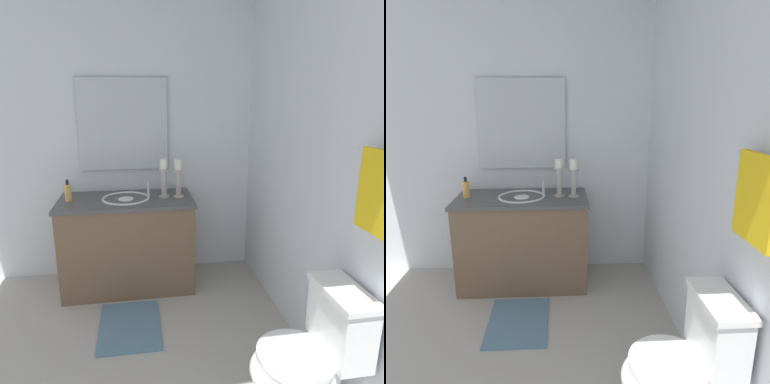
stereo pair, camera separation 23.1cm
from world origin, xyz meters
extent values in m
cube|color=#B2ADA3|center=(0.00, 0.00, -0.01)|extent=(2.43, 2.57, 0.02)
cube|color=silver|center=(0.00, 1.28, 1.23)|extent=(2.43, 0.04, 2.45)
cube|color=silver|center=(-1.21, 0.00, 1.23)|extent=(0.04, 2.57, 2.45)
cube|color=brown|center=(-0.89, 0.10, 0.39)|extent=(0.55, 1.09, 0.77)
cube|color=#4C4C4C|center=(-0.89, 0.10, 0.79)|extent=(0.58, 1.12, 0.03)
sphere|color=black|center=(-0.99, -0.46, 0.42)|extent=(0.02, 0.02, 0.02)
sphere|color=black|center=(-0.79, -0.46, 0.42)|extent=(0.02, 0.02, 0.02)
ellipsoid|color=white|center=(-0.89, 0.10, 0.75)|extent=(0.38, 0.30, 0.11)
torus|color=white|center=(-0.89, 0.10, 0.81)|extent=(0.40, 0.40, 0.02)
cylinder|color=silver|center=(-0.89, 0.29, 0.87)|extent=(0.02, 0.02, 0.14)
cube|color=silver|center=(-1.17, 0.10, 1.40)|extent=(0.02, 0.77, 0.79)
cylinder|color=#B7B2A5|center=(-0.87, 0.54, 0.81)|extent=(0.09, 0.09, 0.01)
cylinder|color=#B7B2A5|center=(-0.87, 0.54, 0.92)|extent=(0.04, 0.04, 0.23)
cylinder|color=#B7B2A5|center=(-0.87, 0.54, 1.04)|extent=(0.08, 0.08, 0.01)
cylinder|color=white|center=(-0.87, 0.54, 1.09)|extent=(0.06, 0.06, 0.09)
cylinder|color=#B7B2A5|center=(-0.89, 0.42, 0.81)|extent=(0.09, 0.09, 0.01)
cylinder|color=#B7B2A5|center=(-0.89, 0.42, 0.92)|extent=(0.04, 0.04, 0.24)
cylinder|color=#B7B2A5|center=(-0.89, 0.42, 1.05)|extent=(0.08, 0.08, 0.01)
cylinder|color=white|center=(-0.89, 0.42, 1.09)|extent=(0.06, 0.06, 0.08)
cylinder|color=#E5B259|center=(-0.90, -0.37, 0.87)|extent=(0.06, 0.06, 0.14)
cylinder|color=black|center=(-0.90, -0.37, 0.96)|extent=(0.02, 0.02, 0.04)
ellipsoid|color=white|center=(0.67, 0.93, 0.32)|extent=(0.38, 0.46, 0.24)
cylinder|color=white|center=(0.67, 0.93, 0.40)|extent=(0.39, 0.39, 0.03)
cube|color=white|center=(0.67, 1.15, 0.56)|extent=(0.36, 0.17, 0.32)
cube|color=white|center=(0.67, 1.15, 0.73)|extent=(0.38, 0.19, 0.03)
cube|color=yellow|center=(0.76, 1.20, 1.24)|extent=(0.28, 0.03, 0.37)
cube|color=slate|center=(-0.26, 0.10, 0.01)|extent=(0.60, 0.44, 0.02)
camera|label=1|loc=(2.08, 0.18, 1.65)|focal=33.67mm
camera|label=2|loc=(2.10, 0.41, 1.65)|focal=33.67mm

